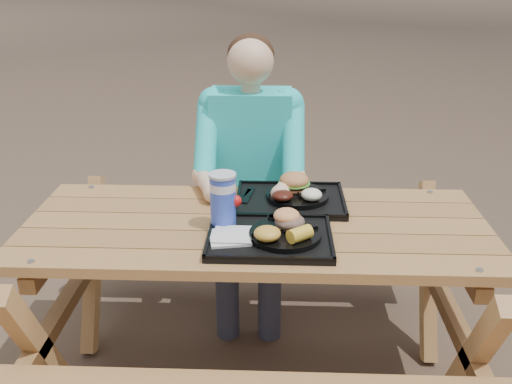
{
  "coord_description": "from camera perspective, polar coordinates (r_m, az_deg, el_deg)",
  "views": [
    {
      "loc": [
        0.08,
        -1.99,
        1.71
      ],
      "look_at": [
        0.0,
        0.0,
        0.88
      ],
      "focal_mm": 40.0,
      "sensor_mm": 36.0,
      "label": 1
    }
  ],
  "objects": [
    {
      "name": "picnic_table",
      "position": [
        2.4,
        0.0,
        -11.2
      ],
      "size": [
        1.8,
        1.49,
        0.75
      ],
      "primitive_type": null,
      "color": "#999999",
      "rests_on": "ground"
    },
    {
      "name": "condiment_mustard",
      "position": [
        2.18,
        2.84,
        -2.46
      ],
      "size": [
        0.05,
        0.05,
        0.03
      ],
      "primitive_type": "cylinder",
      "color": "yellow",
      "rests_on": "tray_near"
    },
    {
      "name": "potato_salad",
      "position": [
        2.32,
        5.58,
        -0.25
      ],
      "size": [
        0.08,
        0.08,
        0.05
      ],
      "primitive_type": "ellipsoid",
      "color": "white",
      "rests_on": "plate_far"
    },
    {
      "name": "burger",
      "position": [
        2.41,
        3.85,
        1.55
      ],
      "size": [
        0.13,
        0.13,
        0.11
      ],
      "primitive_type": null,
      "color": "#BB7542",
      "rests_on": "plate_far"
    },
    {
      "name": "condiment_bbq",
      "position": [
        2.16,
        1.75,
        -2.75
      ],
      "size": [
        0.05,
        0.05,
        0.03
      ],
      "primitive_type": "cylinder",
      "color": "#331005",
      "rests_on": "tray_near"
    },
    {
      "name": "diner",
      "position": [
        2.81,
        -0.5,
        0.23
      ],
      "size": [
        0.48,
        0.84,
        1.28
      ],
      "primitive_type": null,
      "color": "#19B2A3",
      "rests_on": "ground"
    },
    {
      "name": "plate_far",
      "position": [
        2.39,
        4.17,
        -0.36
      ],
      "size": [
        0.26,
        0.26,
        0.02
      ],
      "primitive_type": "cylinder",
      "color": "black",
      "rests_on": "tray_far"
    },
    {
      "name": "soda_cup",
      "position": [
        2.12,
        -3.32,
        -0.87
      ],
      "size": [
        0.1,
        0.1,
        0.19
      ],
      "primitive_type": "cylinder",
      "color": "#1836B7",
      "rests_on": "tray_near"
    },
    {
      "name": "baked_beans",
      "position": [
        2.31,
        2.66,
        -0.36
      ],
      "size": [
        0.09,
        0.09,
        0.04
      ],
      "primitive_type": "ellipsoid",
      "color": "#42150D",
      "rests_on": "plate_far"
    },
    {
      "name": "mac_cheese",
      "position": [
        1.99,
        1.13,
        -4.17
      ],
      "size": [
        0.1,
        0.1,
        0.05
      ],
      "primitive_type": "ellipsoid",
      "color": "gold",
      "rests_on": "plate_near"
    },
    {
      "name": "napkin_stack",
      "position": [
        2.05,
        -2.64,
        -4.47
      ],
      "size": [
        0.17,
        0.17,
        0.02
      ],
      "primitive_type": "cube",
      "rotation": [
        0.0,
        0.0,
        0.19
      ],
      "color": "silver",
      "rests_on": "tray_near"
    },
    {
      "name": "tray_far",
      "position": [
        2.39,
        3.45,
        -0.89
      ],
      "size": [
        0.45,
        0.35,
        0.02
      ],
      "primitive_type": "cube",
      "color": "black",
      "rests_on": "picnic_table"
    },
    {
      "name": "sandwich",
      "position": [
        2.07,
        3.42,
        -2.2
      ],
      "size": [
        0.1,
        0.1,
        0.11
      ],
      "primitive_type": null,
      "color": "#E89152",
      "rests_on": "plate_near"
    },
    {
      "name": "corn_cob",
      "position": [
        1.99,
        4.4,
        -4.22
      ],
      "size": [
        0.12,
        0.12,
        0.05
      ],
      "primitive_type": null,
      "rotation": [
        0.0,
        0.0,
        0.66
      ],
      "color": "yellow",
      "rests_on": "plate_near"
    },
    {
      "name": "cutlery_far",
      "position": [
        2.4,
        -0.82,
        -0.35
      ],
      "size": [
        0.05,
        0.17,
        0.01
      ],
      "primitive_type": "cube",
      "rotation": [
        0.0,
        0.0,
        -0.15
      ],
      "color": "black",
      "rests_on": "tray_far"
    },
    {
      "name": "plate_near",
      "position": [
        2.06,
        2.93,
        -4.27
      ],
      "size": [
        0.26,
        0.26,
        0.02
      ],
      "primitive_type": "cylinder",
      "color": "black",
      "rests_on": "tray_near"
    },
    {
      "name": "ground",
      "position": [
        2.63,
        0.0,
        -18.01
      ],
      "size": [
        60.0,
        60.0,
        0.0
      ],
      "primitive_type": "plane",
      "color": "#999999",
      "rests_on": "ground"
    },
    {
      "name": "tray_near",
      "position": [
        2.07,
        1.39,
        -4.68
      ],
      "size": [
        0.45,
        0.35,
        0.02
      ],
      "primitive_type": "cube",
      "color": "black",
      "rests_on": "picnic_table"
    }
  ]
}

